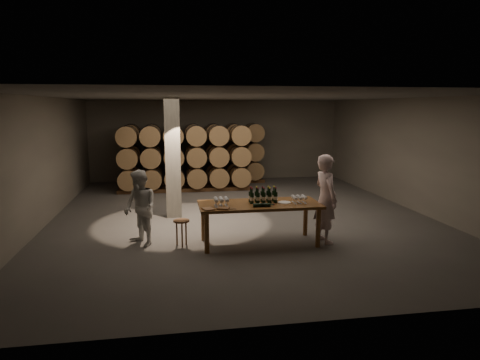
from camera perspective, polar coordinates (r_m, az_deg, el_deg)
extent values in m
plane|color=#514E4C|center=(11.80, 0.06, -4.71)|extent=(12.00, 12.00, 0.00)
plane|color=#605E59|center=(11.43, 0.07, 11.02)|extent=(12.00, 12.00, 0.00)
plane|color=slate|center=(17.43, -3.18, 5.30)|extent=(10.00, 0.00, 10.00)
plane|color=slate|center=(5.75, 9.93, -3.93)|extent=(10.00, 0.00, 10.00)
plane|color=slate|center=(11.78, -24.72, 2.29)|extent=(0.00, 12.00, 12.00)
plane|color=slate|center=(13.27, 21.92, 3.22)|extent=(0.00, 12.00, 12.00)
cube|color=slate|center=(11.55, -8.95, 2.93)|extent=(0.40, 0.40, 3.20)
cylinder|color=brown|center=(8.74, -4.46, -7.08)|extent=(0.10, 0.10, 0.84)
cylinder|color=brown|center=(9.24, 10.38, -6.29)|extent=(0.10, 0.10, 0.84)
cylinder|color=brown|center=(9.57, -4.91, -5.60)|extent=(0.10, 0.10, 0.84)
cylinder|color=brown|center=(10.02, 8.73, -4.97)|extent=(0.10, 0.10, 0.84)
cube|color=brown|center=(9.21, 2.62, -3.30)|extent=(2.60, 1.10, 0.06)
cube|color=brown|center=(16.45, -6.04, -0.41)|extent=(5.48, 0.10, 0.12)
cube|color=brown|center=(17.04, -6.16, -0.06)|extent=(5.48, 0.10, 0.12)
cylinder|color=#A9824C|center=(16.72, -14.16, 0.93)|extent=(0.70, 0.95, 0.70)
cylinder|color=black|center=(16.46, -14.23, 0.79)|extent=(0.73, 0.04, 0.73)
cylinder|color=black|center=(16.97, -14.09, 1.06)|extent=(0.73, 0.04, 0.73)
cylinder|color=#A9824C|center=(16.67, -11.49, 1.01)|extent=(0.70, 0.95, 0.70)
cylinder|color=black|center=(16.41, -11.52, 0.87)|extent=(0.73, 0.04, 0.73)
cylinder|color=black|center=(16.93, -11.46, 1.14)|extent=(0.73, 0.04, 0.73)
cylinder|color=#A9824C|center=(16.66, -8.81, 1.08)|extent=(0.70, 0.95, 0.70)
cylinder|color=black|center=(16.40, -8.80, 0.95)|extent=(0.73, 0.04, 0.73)
cylinder|color=black|center=(16.92, -8.82, 1.21)|extent=(0.73, 0.04, 0.73)
cylinder|color=#A9824C|center=(16.68, -6.13, 1.15)|extent=(0.70, 0.95, 0.70)
cylinder|color=black|center=(16.43, -6.08, 1.02)|extent=(0.73, 0.04, 0.73)
cylinder|color=black|center=(16.94, -6.18, 1.28)|extent=(0.73, 0.04, 0.73)
cylinder|color=#A9824C|center=(16.74, -3.46, 1.22)|extent=(0.70, 0.95, 0.70)
cylinder|color=black|center=(16.49, -3.37, 1.09)|extent=(0.73, 0.04, 0.73)
cylinder|color=black|center=(17.00, -3.55, 1.35)|extent=(0.73, 0.04, 0.73)
cylinder|color=#A9824C|center=(16.84, -0.82, 1.29)|extent=(0.70, 0.95, 0.70)
cylinder|color=black|center=(16.59, -0.69, 1.16)|extent=(0.73, 0.04, 0.73)
cylinder|color=black|center=(17.09, -0.95, 1.42)|extent=(0.73, 0.04, 0.73)
cylinder|color=#A9824C|center=(16.97, 1.78, 1.35)|extent=(0.70, 0.95, 0.70)
cylinder|color=black|center=(16.72, 1.96, 1.22)|extent=(0.73, 0.04, 0.73)
cylinder|color=black|center=(17.22, 1.62, 1.48)|extent=(0.73, 0.04, 0.73)
cylinder|color=#A9824C|center=(16.62, -14.27, 3.45)|extent=(0.70, 0.95, 0.70)
cylinder|color=black|center=(16.37, -14.34, 3.35)|extent=(0.73, 0.04, 0.73)
cylinder|color=black|center=(16.88, -14.19, 3.55)|extent=(0.73, 0.04, 0.73)
cylinder|color=#A9824C|center=(16.58, -11.58, 3.54)|extent=(0.70, 0.95, 0.70)
cylinder|color=black|center=(16.32, -11.61, 3.44)|extent=(0.73, 0.04, 0.73)
cylinder|color=black|center=(16.83, -11.54, 3.63)|extent=(0.73, 0.04, 0.73)
cylinder|color=#A9824C|center=(16.56, -8.87, 3.61)|extent=(0.70, 0.95, 0.70)
cylinder|color=black|center=(16.31, -8.86, 3.52)|extent=(0.73, 0.04, 0.73)
cylinder|color=black|center=(16.82, -8.88, 3.71)|extent=(0.73, 0.04, 0.73)
cylinder|color=#A9824C|center=(16.59, -6.17, 3.68)|extent=(0.70, 0.95, 0.70)
cylinder|color=black|center=(16.33, -6.12, 3.59)|extent=(0.73, 0.04, 0.73)
cylinder|color=black|center=(16.85, -6.23, 3.77)|extent=(0.73, 0.04, 0.73)
cylinder|color=#A9824C|center=(16.65, -3.49, 3.74)|extent=(0.70, 0.95, 0.70)
cylinder|color=black|center=(16.39, -3.39, 3.65)|extent=(0.73, 0.04, 0.73)
cylinder|color=black|center=(16.91, -3.58, 3.83)|extent=(0.73, 0.04, 0.73)
cylinder|color=#A9824C|center=(16.75, -0.83, 3.80)|extent=(0.70, 0.95, 0.70)
cylinder|color=black|center=(16.49, -0.69, 3.70)|extent=(0.73, 0.04, 0.73)
cylinder|color=black|center=(17.00, -0.96, 3.88)|extent=(0.73, 0.04, 0.73)
cylinder|color=#A9824C|center=(16.88, 1.80, 3.84)|extent=(0.70, 0.95, 0.70)
cylinder|color=black|center=(16.63, 1.97, 3.75)|extent=(0.73, 0.04, 0.73)
cylinder|color=black|center=(17.13, 1.63, 3.93)|extent=(0.73, 0.04, 0.73)
cylinder|color=#A9824C|center=(16.56, -14.37, 6.00)|extent=(0.70, 0.95, 0.70)
cylinder|color=black|center=(16.31, -14.45, 5.94)|extent=(0.73, 0.04, 0.73)
cylinder|color=black|center=(16.82, -14.30, 6.05)|extent=(0.73, 0.04, 0.73)
cylinder|color=#A9824C|center=(16.52, -11.66, 6.09)|extent=(0.70, 0.95, 0.70)
cylinder|color=black|center=(16.26, -11.70, 6.03)|extent=(0.73, 0.04, 0.73)
cylinder|color=black|center=(16.77, -11.63, 6.14)|extent=(0.73, 0.04, 0.73)
cylinder|color=#A9824C|center=(16.50, -8.94, 6.17)|extent=(0.70, 0.95, 0.70)
cylinder|color=black|center=(16.24, -8.93, 6.11)|extent=(0.73, 0.04, 0.73)
cylinder|color=black|center=(16.76, -8.95, 6.22)|extent=(0.73, 0.04, 0.73)
cylinder|color=#A9824C|center=(16.53, -6.22, 6.23)|extent=(0.70, 0.95, 0.70)
cylinder|color=black|center=(16.27, -6.17, 6.18)|extent=(0.73, 0.04, 0.73)
cylinder|color=black|center=(16.79, -6.27, 6.29)|extent=(0.73, 0.04, 0.73)
cylinder|color=#A9824C|center=(16.59, -3.51, 6.29)|extent=(0.70, 0.95, 0.70)
cylinder|color=black|center=(16.33, -3.42, 6.23)|extent=(0.73, 0.04, 0.73)
cylinder|color=black|center=(16.85, -3.61, 6.34)|extent=(0.73, 0.04, 0.73)
cylinder|color=#A9824C|center=(16.69, -0.83, 6.32)|extent=(0.70, 0.95, 0.70)
cylinder|color=black|center=(16.43, -0.70, 6.27)|extent=(0.73, 0.04, 0.73)
cylinder|color=black|center=(16.94, -0.97, 6.37)|extent=(0.73, 0.04, 0.73)
cylinder|color=#A9824C|center=(16.82, 1.81, 6.35)|extent=(0.70, 0.95, 0.70)
cylinder|color=black|center=(16.57, 1.99, 6.29)|extent=(0.73, 0.04, 0.73)
cylinder|color=black|center=(17.07, 1.64, 6.40)|extent=(0.73, 0.04, 0.73)
cube|color=brown|center=(15.06, -7.21, -1.38)|extent=(4.70, 0.10, 0.12)
cube|color=brown|center=(15.65, -7.29, -0.96)|extent=(4.70, 0.10, 0.12)
cylinder|color=#A9824C|center=(15.34, -14.58, 0.14)|extent=(0.70, 0.95, 0.70)
cylinder|color=black|center=(15.09, -14.66, -0.02)|extent=(0.73, 0.04, 0.73)
cylinder|color=black|center=(15.60, -14.50, 0.30)|extent=(0.73, 0.04, 0.73)
cylinder|color=#A9824C|center=(15.29, -11.67, 0.22)|extent=(0.70, 0.95, 0.70)
cylinder|color=black|center=(15.03, -11.70, 0.06)|extent=(0.73, 0.04, 0.73)
cylinder|color=black|center=(15.54, -11.63, 0.38)|extent=(0.73, 0.04, 0.73)
cylinder|color=#A9824C|center=(15.27, -8.74, 0.30)|extent=(0.70, 0.95, 0.70)
cylinder|color=black|center=(15.02, -8.73, 0.14)|extent=(0.73, 0.04, 0.73)
cylinder|color=black|center=(15.53, -8.76, 0.46)|extent=(0.73, 0.04, 0.73)
cylinder|color=#A9824C|center=(15.30, -5.82, 0.38)|extent=(0.70, 0.95, 0.70)
cylinder|color=black|center=(15.05, -5.76, 0.22)|extent=(0.73, 0.04, 0.73)
cylinder|color=black|center=(15.56, -5.88, 0.54)|extent=(0.73, 0.04, 0.73)
cylinder|color=#A9824C|center=(15.37, -2.92, 0.46)|extent=(0.70, 0.95, 0.70)
cylinder|color=black|center=(15.11, -2.81, 0.30)|extent=(0.73, 0.04, 0.73)
cylinder|color=black|center=(15.62, -3.03, 0.61)|extent=(0.73, 0.04, 0.73)
cylinder|color=#A9824C|center=(15.47, -0.05, 0.54)|extent=(0.70, 0.95, 0.70)
cylinder|color=black|center=(15.22, 0.11, 0.38)|extent=(0.73, 0.04, 0.73)
cylinder|color=black|center=(15.73, -0.20, 0.69)|extent=(0.73, 0.04, 0.73)
cylinder|color=#A9824C|center=(15.24, -14.70, 2.89)|extent=(0.70, 0.95, 0.70)
cylinder|color=black|center=(14.98, -14.79, 2.77)|extent=(0.73, 0.04, 0.73)
cylinder|color=black|center=(15.50, -14.61, 3.00)|extent=(0.73, 0.04, 0.73)
cylinder|color=#A9824C|center=(15.19, -11.76, 2.98)|extent=(0.70, 0.95, 0.70)
cylinder|color=black|center=(14.93, -11.80, 2.86)|extent=(0.73, 0.04, 0.73)
cylinder|color=black|center=(15.44, -11.73, 3.09)|extent=(0.73, 0.04, 0.73)
cylinder|color=#A9824C|center=(15.17, -8.82, 3.06)|extent=(0.70, 0.95, 0.70)
cylinder|color=black|center=(14.91, -8.80, 2.95)|extent=(0.73, 0.04, 0.73)
cylinder|color=black|center=(15.43, -8.83, 3.17)|extent=(0.73, 0.04, 0.73)
cylinder|color=#A9824C|center=(15.20, -5.87, 3.14)|extent=(0.70, 0.95, 0.70)
cylinder|color=black|center=(14.94, -5.81, 3.02)|extent=(0.73, 0.04, 0.73)
cylinder|color=black|center=(15.46, -5.93, 3.25)|extent=(0.73, 0.04, 0.73)
cylinder|color=#A9824C|center=(15.27, -2.94, 3.20)|extent=(0.70, 0.95, 0.70)
cylinder|color=black|center=(15.01, -2.83, 3.09)|extent=(0.73, 0.04, 0.73)
cylinder|color=black|center=(15.52, -3.05, 3.31)|extent=(0.73, 0.04, 0.73)
cylinder|color=#A9824C|center=(15.37, -0.05, 3.26)|extent=(0.70, 0.95, 0.70)
cylinder|color=black|center=(15.12, 0.11, 3.15)|extent=(0.73, 0.04, 0.73)
cylinder|color=black|center=(15.63, -0.20, 3.37)|extent=(0.73, 0.04, 0.73)
cylinder|color=#A9824C|center=(15.17, -14.82, 5.66)|extent=(0.70, 0.95, 0.70)
cylinder|color=black|center=(14.91, -14.91, 5.59)|extent=(0.73, 0.04, 0.73)
cylinder|color=black|center=(15.43, -14.73, 5.73)|extent=(0.73, 0.04, 0.73)
cylinder|color=#A9824C|center=(15.12, -11.86, 5.76)|extent=(0.70, 0.95, 0.70)
cylinder|color=black|center=(14.86, -11.90, 5.69)|extent=(0.73, 0.04, 0.73)
cylinder|color=black|center=(15.38, -11.82, 5.83)|extent=(0.73, 0.04, 0.73)
cylinder|color=#A9824C|center=(15.11, -8.89, 5.85)|extent=(0.70, 0.95, 0.70)
cylinder|color=black|center=(14.85, -8.88, 5.78)|extent=(0.73, 0.04, 0.73)
cylinder|color=black|center=(15.37, -8.90, 5.91)|extent=(0.73, 0.04, 0.73)
cylinder|color=#A9824C|center=(15.13, -5.92, 5.92)|extent=(0.70, 0.95, 0.70)
cylinder|color=black|center=(14.87, -5.86, 5.86)|extent=(0.73, 0.04, 0.73)
cylinder|color=black|center=(15.39, -5.98, 5.98)|extent=(0.73, 0.04, 0.73)
cylinder|color=#A9824C|center=(15.20, -2.97, 5.98)|extent=(0.70, 0.95, 0.70)
cylinder|color=black|center=(14.94, -2.86, 5.91)|extent=(0.73, 0.04, 0.73)
cylinder|color=black|center=(15.46, -3.08, 6.04)|extent=(0.73, 0.04, 0.73)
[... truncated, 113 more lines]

